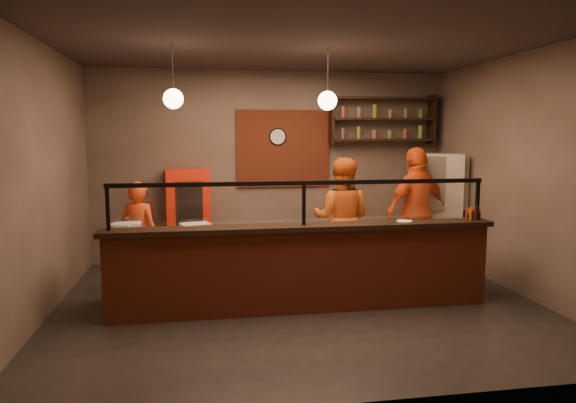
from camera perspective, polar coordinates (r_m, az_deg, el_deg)
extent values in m
plane|color=black|center=(6.64, 1.20, -11.22)|extent=(6.00, 6.00, 0.00)
plane|color=#372E2B|center=(6.40, 1.28, 17.12)|extent=(6.00, 6.00, 0.00)
plane|color=#725E53|center=(8.78, -1.84, 3.94)|extent=(6.00, 0.00, 6.00)
plane|color=#725E53|center=(6.47, -25.89, 2.06)|extent=(0.00, 5.00, 5.00)
plane|color=#725E53|center=(7.49, 24.44, 2.74)|extent=(0.00, 5.00, 5.00)
plane|color=#725E53|center=(3.91, 8.17, -0.18)|extent=(6.00, 0.00, 6.00)
cube|color=maroon|center=(8.77, -0.52, 5.90)|extent=(1.60, 0.04, 1.30)
cube|color=maroon|center=(6.21, 1.74, -7.70)|extent=(4.60, 0.25, 1.00)
cube|color=black|center=(6.10, 1.76, -2.89)|extent=(4.70, 0.37, 0.06)
cube|color=gray|center=(6.71, 0.89, -7.25)|extent=(4.60, 0.75, 0.85)
cube|color=silver|center=(6.61, 0.90, -3.46)|extent=(4.60, 0.75, 0.05)
cube|color=white|center=(6.06, 1.77, -0.28)|extent=(4.40, 0.02, 0.50)
cube|color=black|center=(6.03, 1.78, 2.08)|extent=(4.50, 0.05, 0.05)
cube|color=black|center=(6.03, -19.40, -0.72)|extent=(0.04, 0.04, 0.50)
cube|color=black|center=(6.06, 1.77, -0.28)|extent=(0.04, 0.04, 0.50)
cube|color=black|center=(6.85, 20.30, 0.14)|extent=(0.04, 0.04, 0.50)
cube|color=black|center=(9.05, 10.40, 6.77)|extent=(1.80, 0.28, 0.04)
cube|color=black|center=(9.06, 10.45, 8.98)|extent=(1.80, 0.28, 0.04)
cube|color=black|center=(9.07, 10.50, 11.19)|extent=(1.80, 0.28, 0.04)
cube|color=black|center=(8.79, 4.85, 9.13)|extent=(0.04, 0.28, 0.85)
cube|color=black|center=(9.40, 15.67, 8.77)|extent=(0.04, 0.28, 0.85)
cylinder|color=black|center=(8.74, -1.17, 7.20)|extent=(0.30, 0.04, 0.30)
cylinder|color=black|center=(6.45, -12.72, 14.18)|extent=(0.01, 0.01, 0.60)
sphere|color=#FFB58C|center=(6.41, -12.63, 11.07)|extent=(0.24, 0.24, 0.24)
cylinder|color=black|center=(6.63, 4.44, 14.12)|extent=(0.01, 0.01, 0.60)
sphere|color=#FFB58C|center=(6.60, 4.41, 11.11)|extent=(0.24, 0.24, 0.24)
imported|color=red|center=(7.39, -16.19, -3.61)|extent=(0.64, 0.54, 1.50)
imported|color=#C84E12|center=(7.61, 5.97, -1.91)|extent=(1.08, 0.98, 1.80)
imported|color=#ED5016|center=(8.08, 14.10, -1.02)|extent=(1.24, 0.84, 1.95)
cube|color=beige|center=(8.77, 16.07, -0.85)|extent=(0.96, 0.93, 1.83)
cube|color=red|center=(8.44, -11.04, -1.83)|extent=(0.73, 0.68, 1.59)
cylinder|color=silver|center=(6.81, 8.75, -2.97)|extent=(0.60, 0.60, 0.01)
cube|color=silver|center=(6.58, -17.91, -2.99)|extent=(0.36, 0.33, 0.15)
cube|color=silver|center=(6.56, -17.34, -2.96)|extent=(0.34, 0.28, 0.16)
cube|color=silver|center=(6.27, -10.24, -3.16)|extent=(0.39, 0.34, 0.17)
cylinder|color=yellow|center=(6.65, -14.72, -3.16)|extent=(0.35, 0.16, 0.06)
cube|color=black|center=(6.91, 19.86, -1.50)|extent=(0.19, 0.16, 0.09)
cylinder|color=black|center=(6.84, 20.18, -1.15)|extent=(0.05, 0.05, 0.19)
cylinder|color=white|center=(6.47, 12.83, -2.15)|extent=(0.21, 0.21, 0.01)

